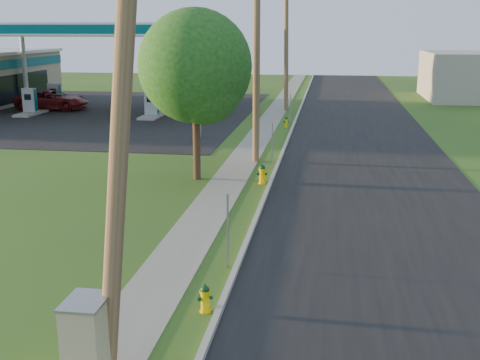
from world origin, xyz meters
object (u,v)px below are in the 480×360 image
(utility_pole_near, at_px, (121,111))
(utility_pole_far, at_px, (286,45))
(fuel_pump_nw, at_px, (30,105))
(utility_pole_mid, at_px, (257,54))
(fuel_pump_ne, at_px, (152,107))
(tree_lot, at_px, (215,48))
(price_pylon, at_px, (198,40))
(car_red, at_px, (52,100))
(tree_verge, at_px, (197,71))
(fuel_pump_se, at_px, (167,100))
(utility_cabinet, at_px, (88,341))
(hydrant_far, at_px, (286,122))
(hydrant_near, at_px, (205,298))
(hydrant_mid, at_px, (262,174))
(fuel_pump_sw, at_px, (55,98))

(utility_pole_near, relative_size, utility_pole_far, 1.00)
(fuel_pump_nw, bearing_deg, utility_pole_mid, -35.99)
(utility_pole_mid, height_order, fuel_pump_nw, utility_pole_mid)
(fuel_pump_nw, distance_m, fuel_pump_ne, 9.00)
(utility_pole_far, height_order, tree_lot, utility_pole_far)
(price_pylon, bearing_deg, car_red, 143.11)
(fuel_pump_ne, bearing_deg, car_red, 162.51)
(tree_verge, bearing_deg, price_pylon, 102.25)
(fuel_pump_se, xyz_separation_m, utility_cabinet, (8.21, -35.32, 0.07))
(price_pylon, distance_m, hydrant_far, 8.26)
(utility_pole_far, relative_size, utility_cabinet, 6.01)
(fuel_pump_se, bearing_deg, utility_pole_mid, -62.37)
(hydrant_near, distance_m, utility_cabinet, 3.33)
(fuel_pump_nw, relative_size, utility_cabinet, 2.02)
(price_pylon, distance_m, utility_cabinet, 24.48)
(hydrant_near, bearing_deg, car_red, 120.47)
(price_pylon, bearing_deg, tree_verge, -77.75)
(car_red, bearing_deg, fuel_pump_ne, -109.38)
(fuel_pump_se, bearing_deg, price_pylon, -66.50)
(fuel_pump_ne, xyz_separation_m, tree_lot, (2.56, 10.17, 3.66))
(hydrant_mid, bearing_deg, utility_cabinet, -95.75)
(utility_pole_near, distance_m, hydrant_near, 5.25)
(tree_verge, bearing_deg, tree_lot, 99.37)
(tree_verge, bearing_deg, fuel_pump_sw, 127.68)
(utility_pole_far, bearing_deg, fuel_pump_ne, -150.67)
(car_red, bearing_deg, utility_pole_far, -84.45)
(utility_pole_mid, xyz_separation_m, car_red, (-17.51, 15.71, -4.20))
(utility_pole_mid, height_order, utility_cabinet, utility_pole_mid)
(fuel_pump_se, distance_m, tree_lot, 7.62)
(fuel_pump_ne, height_order, hydrant_near, fuel_pump_ne)
(tree_lot, height_order, car_red, tree_lot)
(tree_verge, xyz_separation_m, utility_cabinet, (1.21, -14.60, -3.64))
(tree_lot, bearing_deg, price_pylon, -82.15)
(utility_pole_mid, bearing_deg, hydrant_far, 86.15)
(hydrant_near, bearing_deg, fuel_pump_ne, 108.83)
(tree_verge, bearing_deg, utility_pole_far, 85.00)
(price_pylon, xyz_separation_m, car_red, (-13.61, 10.21, -4.68))
(utility_pole_mid, distance_m, fuel_pump_se, 19.65)
(fuel_pump_ne, xyz_separation_m, hydrant_near, (9.68, -28.37, -0.40))
(price_pylon, distance_m, tree_verge, 9.49)
(utility_pole_far, distance_m, tree_verge, 21.81)
(tree_lot, relative_size, hydrant_mid, 8.42)
(hydrant_near, distance_m, car_red, 36.07)
(price_pylon, height_order, tree_lot, price_pylon)
(hydrant_near, xyz_separation_m, hydrant_mid, (-0.03, 11.37, 0.07))
(tree_lot, relative_size, hydrant_near, 10.30)
(utility_pole_far, bearing_deg, utility_cabinet, -91.09)
(tree_verge, bearing_deg, utility_pole_near, -82.43)
(fuel_pump_sw, relative_size, tree_lot, 0.47)
(fuel_pump_se, bearing_deg, fuel_pump_sw, 180.00)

